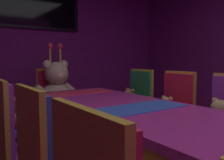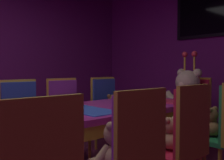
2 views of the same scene
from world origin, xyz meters
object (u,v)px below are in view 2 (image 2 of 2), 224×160
(teddy_right_4, at_px, (169,135))
(chair_left_3, at_px, (21,116))
(teddy_left_3, at_px, (27,120))
(teddy_right_5, at_px, (210,123))
(teddy_right_3, at_px, (115,148))
(chair_right_3, at_px, (132,154))
(chair_left_5, at_px, (106,105))
(chair_left_4, at_px, (65,110))
(teddy_left_4, at_px, (72,111))
(chair_right_4, at_px, (184,136))
(king_teddy_bear, at_px, (187,96))
(throne_chair, at_px, (194,106))
(banquet_table, at_px, (26,127))
(teddy_left_5, at_px, (113,107))
(wall_tv, at_px, (220,7))

(teddy_right_4, bearing_deg, chair_left_3, 21.04)
(teddy_left_3, xyz_separation_m, teddy_right_5, (1.38, 1.22, 0.01))
(teddy_left_3, relative_size, teddy_right_3, 0.81)
(chair_left_3, distance_m, teddy_left_3, 0.14)
(teddy_left_3, bearing_deg, chair_right_3, -0.63)
(chair_left_5, bearing_deg, chair_left_3, -89.54)
(chair_left_4, distance_m, teddy_right_5, 1.68)
(chair_left_4, height_order, teddy_left_4, chair_left_4)
(chair_right_4, xyz_separation_m, king_teddy_bear, (-0.82, 1.34, 0.14))
(teddy_left_4, bearing_deg, teddy_left_3, -87.34)
(chair_left_4, bearing_deg, chair_right_3, -18.99)
(teddy_left_3, bearing_deg, teddy_right_5, 41.55)
(chair_right_4, distance_m, throne_chair, 1.72)
(banquet_table, xyz_separation_m, king_teddy_bear, (0.00, 2.22, 0.08))
(chair_left_4, xyz_separation_m, chair_right_4, (1.68, 0.01, 0.00))
(teddy_left_4, xyz_separation_m, teddy_right_4, (1.39, 0.01, -0.03))
(banquet_table, distance_m, throne_chair, 2.39)
(chair_left_5, distance_m, king_teddy_bear, 1.10)
(teddy_right_4, bearing_deg, king_teddy_bear, -63.08)
(throne_chair, bearing_deg, chair_right_3, 21.94)
(chair_left_3, relative_size, throne_chair, 1.00)
(banquet_table, xyz_separation_m, teddy_left_4, (-0.71, 0.87, -0.06))
(teddy_left_5, bearing_deg, teddy_right_3, -41.59)
(chair_right_3, relative_size, teddy_right_4, 3.51)
(chair_right_3, distance_m, throne_chair, 2.27)
(chair_left_3, relative_size, king_teddy_bear, 1.12)
(chair_left_5, bearing_deg, king_teddy_bear, 39.87)
(teddy_left_4, bearing_deg, chair_left_5, 100.90)
(banquet_table, bearing_deg, chair_left_4, 134.54)
(chair_right_3, distance_m, chair_right_4, 0.60)
(teddy_left_5, distance_m, teddy_right_4, 1.51)
(king_teddy_bear, bearing_deg, wall_tv, 180.00)
(teddy_right_5, height_order, throne_chair, throne_chair)
(teddy_left_3, relative_size, teddy_left_4, 0.78)
(chair_right_4, height_order, king_teddy_bear, king_teddy_bear)
(chair_right_4, bearing_deg, teddy_right_5, -78.43)
(chair_left_4, distance_m, teddy_left_4, 0.15)
(banquet_table, distance_m, teddy_left_3, 0.75)
(teddy_right_3, xyz_separation_m, king_teddy_bear, (-0.70, 1.93, 0.14))
(teddy_left_4, relative_size, chair_left_5, 0.36)
(teddy_left_3, bearing_deg, wall_tv, 76.28)
(teddy_right_5, bearing_deg, chair_left_4, 22.73)
(wall_tv, bearing_deg, chair_right_4, -69.73)
(teddy_left_4, xyz_separation_m, teddy_right_5, (1.40, 0.65, -0.02))
(chair_left_3, xyz_separation_m, throne_chair, (0.83, 2.09, 0.00))
(teddy_left_3, relative_size, chair_left_4, 0.28)
(banquet_table, relative_size, chair_right_3, 3.75)
(teddy_right_5, bearing_deg, chair_left_5, -0.00)
(chair_left_3, bearing_deg, teddy_right_3, -0.63)
(teddy_right_4, bearing_deg, chair_right_3, 105.72)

